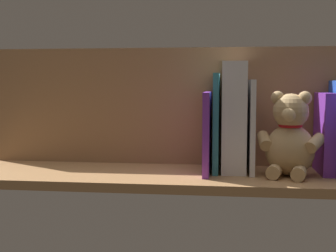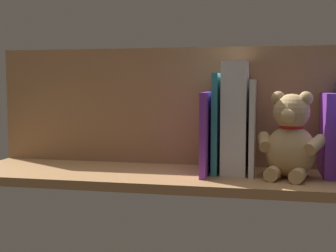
# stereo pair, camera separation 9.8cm
# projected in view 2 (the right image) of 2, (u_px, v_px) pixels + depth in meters

# --- Properties ---
(ground_plane) EXTENTS (1.02, 0.29, 0.02)m
(ground_plane) POSITION_uv_depth(u_px,v_px,m) (168.00, 176.00, 1.16)
(ground_plane) COLOR #A87A4C
(shelf_back_panel) EXTENTS (1.02, 0.02, 0.32)m
(shelf_back_panel) POSITION_uv_depth(u_px,v_px,m) (178.00, 106.00, 1.27)
(shelf_back_panel) COLOR #986E48
(shelf_back_panel) RESTS_ON ground_plane
(book_1) EXTENTS (0.03, 0.14, 0.20)m
(book_1) POSITION_uv_depth(u_px,v_px,m) (328.00, 134.00, 1.11)
(book_1) COLOR purple
(book_1) RESTS_ON ground_plane
(teddy_bear) EXTENTS (0.16, 0.15, 0.20)m
(teddy_bear) POSITION_uv_depth(u_px,v_px,m) (291.00, 140.00, 1.08)
(teddy_bear) COLOR tan
(teddy_bear) RESTS_ON ground_plane
(book_2) EXTENTS (0.01, 0.16, 0.23)m
(book_2) POSITION_uv_depth(u_px,v_px,m) (253.00, 127.00, 1.14)
(book_2) COLOR silver
(book_2) RESTS_ON ground_plane
(dictionary_thick_white) EXTENTS (0.06, 0.14, 0.27)m
(dictionary_thick_white) POSITION_uv_depth(u_px,v_px,m) (235.00, 117.00, 1.15)
(dictionary_thick_white) COLOR white
(dictionary_thick_white) RESTS_ON ground_plane
(book_3) EXTENTS (0.01, 0.15, 0.25)m
(book_3) POSITION_uv_depth(u_px,v_px,m) (217.00, 123.00, 1.16)
(book_3) COLOR teal
(book_3) RESTS_ON ground_plane
(book_4) EXTENTS (0.02, 0.19, 0.20)m
(book_4) POSITION_uv_depth(u_px,v_px,m) (208.00, 132.00, 1.15)
(book_4) COLOR purple
(book_4) RESTS_ON ground_plane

